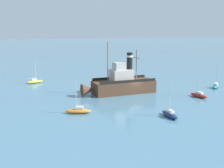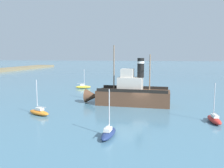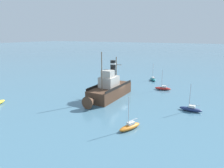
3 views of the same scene
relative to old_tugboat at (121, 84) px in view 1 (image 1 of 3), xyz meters
name	(u,v)px [view 1 (image 1 of 3)]	position (x,y,z in m)	size (l,w,h in m)	color
ground_plane	(135,94)	(-1.96, -2.12, -1.83)	(600.00, 600.00, 0.00)	#477289
old_tugboat	(121,84)	(0.00, 0.00, 0.00)	(4.71, 14.48, 9.90)	#4C3323
sailboat_orange	(78,111)	(-9.60, 11.39, -1.40)	(2.52, 3.92, 4.90)	orange
sailboat_yellow	(35,81)	(16.86, 13.81, -1.40)	(1.99, 3.95, 4.90)	gold
sailboat_navy	(170,114)	(-16.38, 0.01, -1.40)	(3.87, 1.36, 4.90)	navy
sailboat_red	(199,95)	(-8.65, -11.65, -1.40)	(3.91, 1.60, 4.90)	#B22823
sailboat_teal	(216,86)	(-3.57, -20.47, -1.40)	(3.09, 3.74, 4.90)	#23757A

